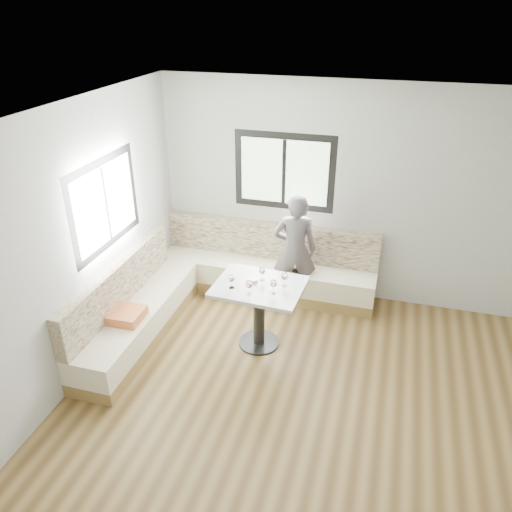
# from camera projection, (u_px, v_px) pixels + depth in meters

# --- Properties ---
(room) EXTENTS (5.01, 5.01, 2.81)m
(room) POSITION_uv_depth(u_px,v_px,m) (313.00, 296.00, 4.15)
(room) COLOR brown
(room) RESTS_ON ground
(banquette) EXTENTS (2.90, 2.80, 0.95)m
(banquette) POSITION_uv_depth(u_px,v_px,m) (213.00, 287.00, 6.34)
(banquette) COLOR olive
(banquette) RESTS_ON ground
(table) EXTENTS (1.01, 0.80, 0.80)m
(table) POSITION_uv_depth(u_px,v_px,m) (259.00, 300.00, 5.59)
(table) COLOR black
(table) RESTS_ON ground
(person) EXTENTS (0.63, 0.49, 1.52)m
(person) POSITION_uv_depth(u_px,v_px,m) (295.00, 250.00, 6.31)
(person) COLOR #544C51
(person) RESTS_ON ground
(olive_ramekin) EXTENTS (0.09, 0.09, 0.04)m
(olive_ramekin) POSITION_uv_depth(u_px,v_px,m) (254.00, 280.00, 5.55)
(olive_ramekin) COLOR white
(olive_ramekin) RESTS_ON table
(wine_glass_a) EXTENTS (0.08, 0.08, 0.17)m
(wine_glass_a) POSITION_uv_depth(u_px,v_px,m) (231.00, 279.00, 5.38)
(wine_glass_a) COLOR white
(wine_glass_a) RESTS_ON table
(wine_glass_b) EXTENTS (0.08, 0.08, 0.17)m
(wine_glass_b) POSITION_uv_depth(u_px,v_px,m) (249.00, 285.00, 5.27)
(wine_glass_b) COLOR white
(wine_glass_b) RESTS_ON table
(wine_glass_c) EXTENTS (0.08, 0.08, 0.17)m
(wine_glass_c) POSITION_uv_depth(u_px,v_px,m) (273.00, 284.00, 5.29)
(wine_glass_c) COLOR white
(wine_glass_c) RESTS_ON table
(wine_glass_d) EXTENTS (0.08, 0.08, 0.17)m
(wine_glass_d) POSITION_uv_depth(u_px,v_px,m) (262.00, 271.00, 5.54)
(wine_glass_d) COLOR white
(wine_glass_d) RESTS_ON table
(wine_glass_e) EXTENTS (0.08, 0.08, 0.17)m
(wine_glass_e) POSITION_uv_depth(u_px,v_px,m) (285.00, 276.00, 5.42)
(wine_glass_e) COLOR white
(wine_glass_e) RESTS_ON table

